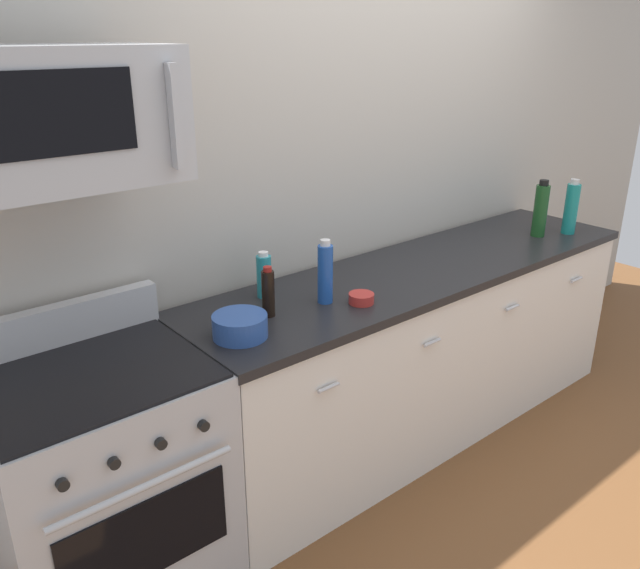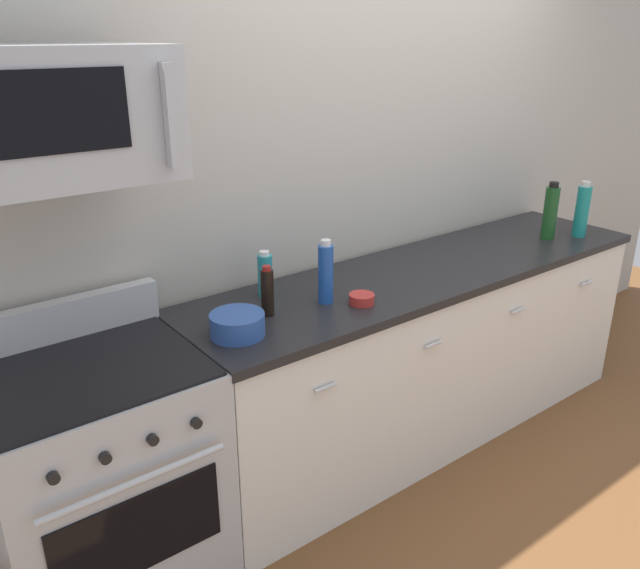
% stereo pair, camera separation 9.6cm
% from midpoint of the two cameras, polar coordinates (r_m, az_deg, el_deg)
% --- Properties ---
extents(ground_plane, '(6.80, 6.80, 0.00)m').
position_cam_midpoint_polar(ground_plane, '(3.58, 7.61, -12.31)').
color(ground_plane, brown).
extents(back_wall, '(5.66, 0.10, 2.70)m').
position_cam_midpoint_polar(back_wall, '(3.33, 3.52, 10.53)').
color(back_wall, '#B7B2A8').
rests_on(back_wall, ground_plane).
extents(counter_unit, '(2.57, 0.66, 0.92)m').
position_cam_midpoint_polar(counter_unit, '(3.35, 8.00, -5.76)').
color(counter_unit, silver).
rests_on(counter_unit, ground_plane).
extents(range_oven, '(0.76, 0.69, 1.07)m').
position_cam_midpoint_polar(range_oven, '(2.55, -19.48, -16.33)').
color(range_oven, '#B7BABF').
rests_on(range_oven, ground_plane).
extents(microwave, '(0.74, 0.44, 0.40)m').
position_cam_midpoint_polar(microwave, '(2.11, -24.33, 13.34)').
color(microwave, '#B7BABF').
extents(bottle_soda_blue, '(0.06, 0.06, 0.27)m').
position_cam_midpoint_polar(bottle_soda_blue, '(2.66, -0.57, 1.02)').
color(bottle_soda_blue, '#1E4CA5').
rests_on(bottle_soda_blue, countertop_slab).
extents(bottle_sparkling_teal, '(0.07, 0.07, 0.31)m').
position_cam_midpoint_polar(bottle_sparkling_teal, '(3.85, 20.73, 6.37)').
color(bottle_sparkling_teal, '#197F7A').
rests_on(bottle_sparkling_teal, countertop_slab).
extents(bottle_soy_sauce_dark, '(0.05, 0.05, 0.21)m').
position_cam_midpoint_polar(bottle_soy_sauce_dark, '(2.56, -5.70, -0.74)').
color(bottle_soy_sauce_dark, black).
rests_on(bottle_soy_sauce_dark, countertop_slab).
extents(bottle_wine_green, '(0.08, 0.08, 0.31)m').
position_cam_midpoint_polar(bottle_wine_green, '(3.74, 18.29, 6.31)').
color(bottle_wine_green, '#19471E').
rests_on(bottle_wine_green, countertop_slab).
extents(bottle_dish_soap, '(0.06, 0.06, 0.20)m').
position_cam_midpoint_polar(bottle_dish_soap, '(2.74, -6.00, 0.78)').
color(bottle_dish_soap, teal).
rests_on(bottle_dish_soap, countertop_slab).
extents(bowl_blue_mixing, '(0.21, 0.21, 0.09)m').
position_cam_midpoint_polar(bowl_blue_mixing, '(2.42, -8.26, -3.62)').
color(bowl_blue_mixing, '#2D519E').
rests_on(bowl_blue_mixing, countertop_slab).
extents(bowl_red_small, '(0.11, 0.11, 0.04)m').
position_cam_midpoint_polar(bowl_red_small, '(2.70, 2.67, -1.21)').
color(bowl_red_small, '#B72D28').
rests_on(bowl_red_small, countertop_slab).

